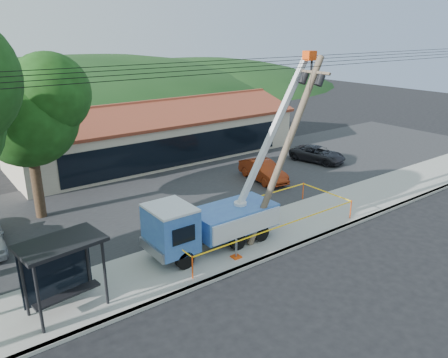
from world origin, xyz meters
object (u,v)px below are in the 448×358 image
utility_truck (210,219)px  leaning_pole (289,141)px  car_dark (317,163)px  car_red (263,182)px  bus_shelter (60,258)px

utility_truck → leaning_pole: (3.96, -0.92, 3.33)m
leaning_pole → car_dark: 14.13m
car_red → car_dark: bearing=15.3°
bus_shelter → car_red: bearing=15.9°
leaning_pole → utility_truck: bearing=167.0°
leaning_pole → car_red: size_ratio=2.07×
car_dark → bus_shelter: bearing=-175.4°
car_dark → utility_truck: bearing=-169.8°
utility_truck → car_dark: (14.84, 6.66, -1.56)m
leaning_pole → car_dark: size_ratio=2.02×
car_dark → leaning_pole: bearing=-159.2°
bus_shelter → car_dark: (21.87, 7.37, -2.20)m
leaning_pole → car_red: bearing=56.3°
bus_shelter → car_dark: size_ratio=0.71×
bus_shelter → car_dark: 23.18m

